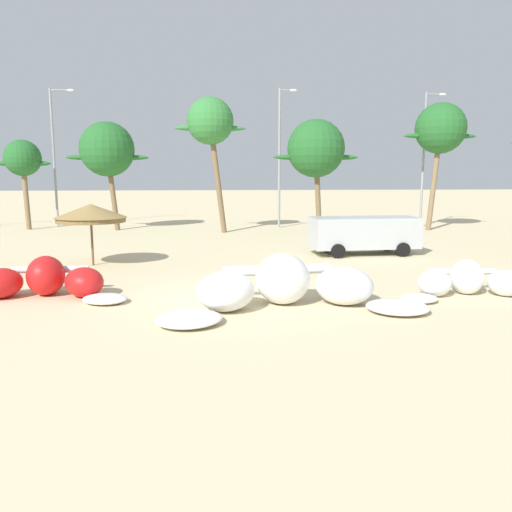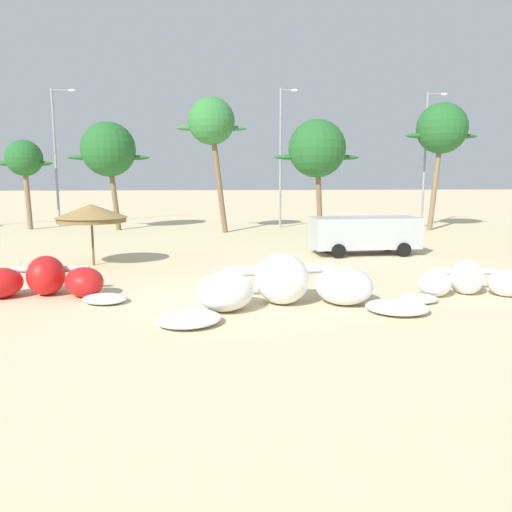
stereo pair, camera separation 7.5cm
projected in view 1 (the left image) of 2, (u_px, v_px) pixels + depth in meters
name	position (u px, v px, depth m)	size (l,w,h in m)	color
ground_plane	(221.00, 297.00, 16.12)	(260.00, 260.00, 0.00)	beige
kite_left	(43.00, 282.00, 16.03)	(5.95, 2.77, 1.29)	white
kite_left_of_center	(286.00, 287.00, 14.83)	(8.08, 4.05, 1.53)	white
kite_center	(470.00, 283.00, 16.24)	(5.22, 2.57, 1.14)	white
beach_umbrella_near_van	(91.00, 213.00, 21.58)	(3.05, 3.05, 2.66)	brown
parked_van	(361.00, 232.00, 24.88)	(5.33, 2.42, 1.84)	#B2B7BC
palm_left	(23.00, 159.00, 36.07)	(3.87, 2.58, 6.42)	#7F6647
palm_left_of_gap	(107.00, 150.00, 35.53)	(5.74, 3.83, 7.64)	brown
palm_center_left	(210.00, 123.00, 33.72)	(4.72, 3.15, 9.06)	brown
palm_center_right	(316.00, 149.00, 34.33)	(5.88, 3.92, 7.67)	brown
palm_right_of_gap	(440.00, 129.00, 35.43)	(5.30, 3.53, 8.94)	#7F6647
lamppost_west_center	(55.00, 151.00, 38.60)	(1.86, 0.24, 10.40)	gray
lamppost_east_center	(281.00, 152.00, 37.37)	(1.37, 0.24, 10.18)	gray
lamppost_east	(425.00, 154.00, 37.87)	(1.60, 0.24, 9.97)	gray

